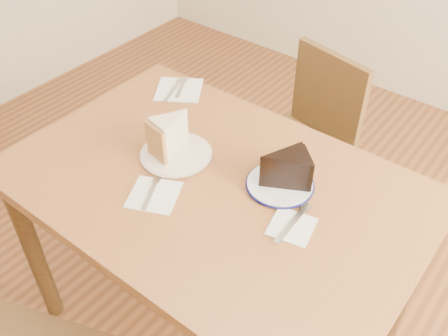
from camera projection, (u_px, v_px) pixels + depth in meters
ground at (216, 324)px, 1.93m from camera, size 4.00×4.00×0.00m
table at (213, 206)px, 1.50m from camera, size 1.20×0.80×0.75m
chair_far at (301, 144)px, 2.04m from camera, size 0.49×0.49×0.82m
plate_cream at (176, 154)px, 1.52m from camera, size 0.21×0.21×0.01m
plate_navy at (280, 184)px, 1.42m from camera, size 0.19×0.19×0.01m
carrot_cake at (173, 135)px, 1.49m from camera, size 0.10×0.13×0.11m
chocolate_cake at (282, 171)px, 1.38m from camera, size 0.15×0.16×0.10m
napkin_cream at (154, 195)px, 1.39m from camera, size 0.18×0.18×0.00m
napkin_navy at (292, 226)px, 1.30m from camera, size 0.13×0.13×0.00m
napkin_spare at (179, 90)px, 1.81m from camera, size 0.22×0.22×0.00m
fork_cream at (151, 192)px, 1.40m from camera, size 0.08×0.13×0.00m
knife_navy at (292, 223)px, 1.31m from camera, size 0.02×0.17×0.00m
fork_spare at (181, 88)px, 1.81m from camera, size 0.08×0.13×0.00m
knife_spare at (173, 90)px, 1.80m from camera, size 0.07×0.15×0.00m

